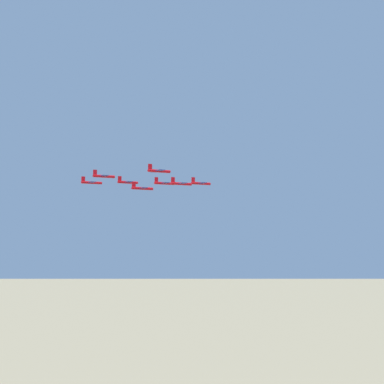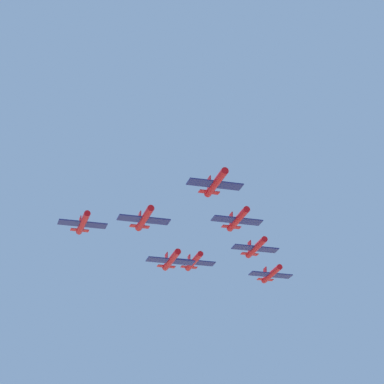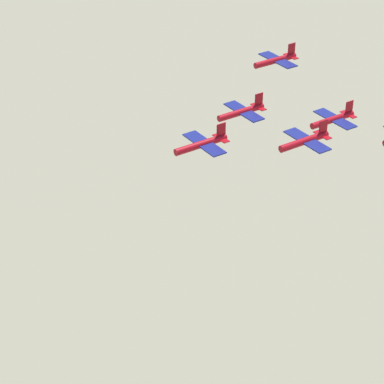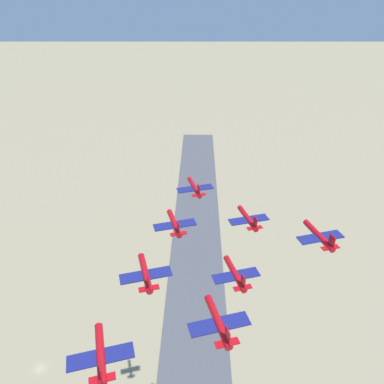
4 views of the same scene
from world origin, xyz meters
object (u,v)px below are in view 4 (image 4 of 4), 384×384
object	(u,v)px
jet_0	(195,188)
jet_1	(175,224)
jet_4	(236,274)
jet_2	(248,219)
jet_3	(146,274)
jet_5	(320,236)
jet_7	(219,323)
jet_6	(101,355)

from	to	relation	value
jet_0	jet_1	size ratio (longest dim) A/B	1.00
jet_1	jet_4	distance (m)	15.11
jet_0	jet_2	size ratio (longest dim) A/B	1.00
jet_1	jet_3	distance (m)	14.78
jet_2	jet_1	bearing A→B (deg)	180.00
jet_2	jet_3	bearing A→B (deg)	-150.46
jet_2	jet_3	xyz separation A→B (m)	(10.81, -23.45, 1.92)
jet_1	jet_4	bearing A→B (deg)	-59.53
jet_5	jet_7	xyz separation A→B (m)	(10.81, -23.45, -0.34)
jet_7	jet_1	bearing A→B (deg)	90.00
jet_0	jet_4	world-z (taller)	jet_0
jet_0	jet_5	distance (m)	29.60
jet_1	jet_7	distance (m)	25.51
jet_0	jet_1	xyz separation A→B (m)	(12.06, -8.53, 0.09)
jet_3	jet_5	distance (m)	29.99
jet_5	jet_7	distance (m)	25.82
jet_0	jet_4	distance (m)	25.65
jet_3	jet_4	distance (m)	15.41
jet_4	jet_5	world-z (taller)	jet_5
jet_5	jet_7	size ratio (longest dim) A/B	1.00
jet_0	jet_7	xyz separation A→B (m)	(37.43, -10.65, 1.59)
jet_1	jet_4	size ratio (longest dim) A/B	1.00
jet_3	jet_2	bearing A→B (deg)	29.54
jet_6	jet_5	bearing A→B (deg)	18.78
jet_4	jet_6	bearing A→B (deg)	-150.46
jet_1	jet_5	world-z (taller)	jet_5
jet_0	jet_5	xyz separation A→B (m)	(26.62, 12.80, 1.93)
jet_1	jet_5	xyz separation A→B (m)	(14.56, 21.32, 1.84)
jet_3	jet_7	distance (m)	14.81
jet_0	jet_7	distance (m)	38.95
jet_0	jet_5	world-z (taller)	jet_5
jet_5	jet_6	size ratio (longest dim) A/B	1.00
jet_5	jet_0	bearing A→B (deg)	120.47
jet_1	jet_3	size ratio (longest dim) A/B	1.00
jet_3	jet_4	size ratio (longest dim) A/B	1.00
jet_5	jet_1	bearing A→B (deg)	150.46
jet_1	jet_6	world-z (taller)	jet_6
jet_3	jet_7	bearing A→B (deg)	-59.53
jet_0	jet_6	bearing A→B (deg)	-120.47
jet_2	jet_4	size ratio (longest dim) A/B	1.00
jet_3	jet_6	size ratio (longest dim) A/B	1.00
jet_4	jet_5	size ratio (longest dim) A/B	1.00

